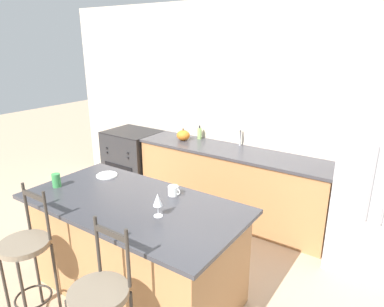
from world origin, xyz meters
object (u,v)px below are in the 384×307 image
oven_range (134,160)px  pumpkin_decoration (183,135)px  bar_stool_near (27,256)px  dinner_plate (107,175)px  coffee_mug (173,191)px  refrigerator (383,182)px  bar_stool_far (101,307)px  wine_glass (158,200)px  tumbler_cup (56,180)px  soap_bottle (200,133)px

oven_range → pumpkin_decoration: 1.06m
bar_stool_near → pumpkin_decoration: size_ratio=6.46×
dinner_plate → coffee_mug: (0.83, 0.02, 0.03)m
refrigerator → bar_stool_far: size_ratio=1.60×
wine_glass → coffee_mug: size_ratio=1.57×
refrigerator → tumbler_cup: (-2.53, -1.82, 0.05)m
bar_stool_near → pumpkin_decoration: bearing=96.1°
wine_glass → pumpkin_decoration: size_ratio=1.08×
wine_glass → coffee_mug: bearing=109.7°
refrigerator → dinner_plate: size_ratio=8.67×
bar_stool_near → dinner_plate: 1.07m
bar_stool_near → tumbler_cup: 0.76m
coffee_mug → refrigerator: bearing=41.8°
wine_glass → coffee_mug: (-0.13, 0.37, -0.09)m
oven_range → wine_glass: wine_glass is taller
wine_glass → soap_bottle: size_ratio=1.02×
oven_range → pumpkin_decoration: bearing=2.2°
oven_range → coffee_mug: bearing=-37.1°
bar_stool_far → coffee_mug: (-0.23, 1.07, 0.34)m
tumbler_cup → soap_bottle: (0.24, 2.08, 0.03)m
dinner_plate → wine_glass: (0.97, -0.35, 0.13)m
soap_bottle → pumpkin_decoration: bearing=-127.8°
bar_stool_near → refrigerator: bearing=47.8°
pumpkin_decoration → soap_bottle: bearing=52.2°
coffee_mug → pumpkin_decoration: bearing=122.8°
bar_stool_far → wine_glass: 0.83m
bar_stool_far → tumbler_cup: bearing=154.3°
soap_bottle → refrigerator: bearing=-6.5°
bar_stool_near → bar_stool_far: same height
bar_stool_far → soap_bottle: 2.90m
bar_stool_near → bar_stool_far: size_ratio=1.00×
refrigerator → dinner_plate: 2.72m
bar_stool_near → wine_glass: size_ratio=5.97×
soap_bottle → tumbler_cup: bearing=-96.6°
bar_stool_far → wine_glass: bar_stool_far is taller
dinner_plate → tumbler_cup: bearing=-112.3°
pumpkin_decoration → coffee_mug: bearing=-57.2°
refrigerator → wine_glass: (-1.38, -1.72, 0.12)m
oven_range → tumbler_cup: (0.82, -1.86, 0.51)m
bar_stool_near → bar_stool_far: bearing=-2.5°
bar_stool_near → wine_glass: (0.79, 0.66, 0.44)m
dinner_plate → pumpkin_decoration: (-0.09, 1.45, 0.08)m
coffee_mug → soap_bottle: size_ratio=0.65×
wine_glass → tumbler_cup: (-1.15, -0.10, -0.07)m
wine_glass → coffee_mug: 0.40m
wine_glass → oven_range: bearing=138.2°
coffee_mug → soap_bottle: (-0.78, 1.61, 0.05)m
refrigerator → dinner_plate: refrigerator is taller
coffee_mug → dinner_plate: bearing=-178.5°
oven_range → dinner_plate: size_ratio=4.34×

